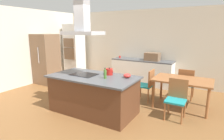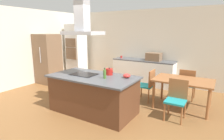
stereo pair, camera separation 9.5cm
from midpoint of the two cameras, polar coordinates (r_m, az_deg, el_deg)
The scene contains 18 objects.
ground at distance 5.84m, azimuth 3.74°, elevation -7.35°, with size 16.00×16.00×0.00m, color brown.
wall_back at distance 7.13m, azimuth 10.49°, elevation 7.16°, with size 7.20×0.10×2.70m, color beige.
wall_left at distance 7.44m, azimuth -22.51°, elevation 6.65°, with size 0.10×8.80×2.70m, color beige.
kitchen_island at distance 4.49m, azimuth -5.19°, elevation -7.38°, with size 2.09×1.10×0.90m.
cooktop at distance 4.52m, azimuth -8.07°, elevation -1.31°, with size 0.60×0.44×0.01m, color black.
tea_kettle at distance 4.43m, azimuth -0.26°, elevation -0.53°, with size 0.22×0.17×0.18m.
olive_oil_bottle at distance 4.09m, azimuth -1.61°, elevation -1.24°, with size 0.06×0.06×0.24m.
mixing_bowl at distance 4.17m, azimuth 5.24°, elevation -1.78°, with size 0.17×0.17×0.09m, color red.
back_counter at distance 6.88m, azimuth 10.04°, elevation -0.59°, with size 2.24×0.62×0.90m.
countertop_microwave at distance 6.65m, azimuth 13.21°, elevation 4.00°, with size 0.50×0.38×0.28m, color brown.
coffee_mug_red at distance 7.13m, azimuth 3.28°, elevation 4.07°, with size 0.08×0.08×0.09m, color red.
wall_oven_stack at distance 8.16m, azimuth -10.68°, elevation 6.02°, with size 0.70×0.66×2.20m.
refrigerator at distance 7.24m, azimuth -18.83°, elevation 3.27°, with size 0.80×0.73×1.82m.
dining_table at distance 4.96m, azimuth 21.67°, elevation -3.69°, with size 1.40×0.90×0.75m.
chair_at_left_end at distance 5.22m, azimuth 11.59°, elevation -4.11°, with size 0.42×0.42×0.89m.
chair_facing_back_wall at distance 5.64m, azimuth 22.73°, elevation -3.60°, with size 0.42×0.42×0.89m.
chair_facing_island at distance 4.38m, azimuth 19.97°, elevation -7.80°, with size 0.42×0.42×0.89m.
range_hood at distance 4.40m, azimuth -8.55°, elevation 14.02°, with size 0.90×0.55×0.78m.
Camera 2 is at (2.57, -3.36, 1.95)m, focal length 29.52 mm.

